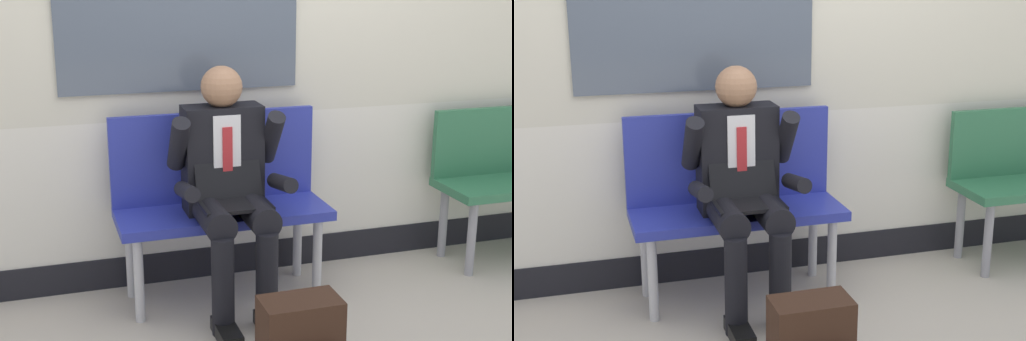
# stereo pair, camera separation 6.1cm
# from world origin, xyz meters

# --- Properties ---
(ground_plane) EXTENTS (18.00, 18.00, 0.00)m
(ground_plane) POSITION_xyz_m (0.00, 0.00, 0.00)
(ground_plane) COLOR #B2A899
(station_wall) EXTENTS (5.07, 0.17, 2.61)m
(station_wall) POSITION_xyz_m (-0.01, 0.59, 1.30)
(station_wall) COLOR beige
(station_wall) RESTS_ON ground
(bench_with_person) EXTENTS (1.11, 0.42, 0.98)m
(bench_with_person) POSITION_xyz_m (-0.23, 0.32, 0.56)
(bench_with_person) COLOR #28339E
(bench_with_person) RESTS_ON ground
(person_seated) EXTENTS (0.57, 0.70, 1.24)m
(person_seated) POSITION_xyz_m (-0.23, 0.12, 0.67)
(person_seated) COLOR black
(person_seated) RESTS_ON ground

